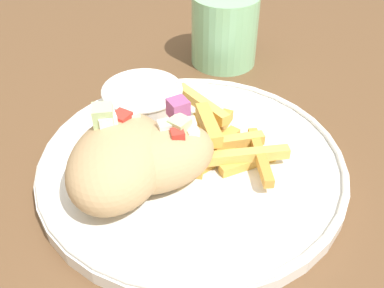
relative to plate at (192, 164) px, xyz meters
name	(u,v)px	position (x,y,z in m)	size (l,w,h in m)	color
table	(160,210)	(-0.02, 0.03, -0.08)	(1.32, 1.32, 0.72)	brown
plate	(192,164)	(0.00, 0.00, 0.00)	(0.29, 0.29, 0.02)	white
pita_sandwich_near	(160,155)	(-0.04, 0.01, 0.03)	(0.12, 0.10, 0.06)	tan
pita_sandwich_far	(119,160)	(-0.07, 0.02, 0.03)	(0.14, 0.13, 0.07)	tan
fries_pile	(218,141)	(0.03, -0.01, 0.02)	(0.12, 0.15, 0.03)	gold
sauce_ramekin	(143,101)	(0.02, 0.09, 0.02)	(0.08, 0.08, 0.04)	white
water_glass	(224,33)	(0.19, 0.12, 0.03)	(0.09, 0.09, 0.09)	#8CCC93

